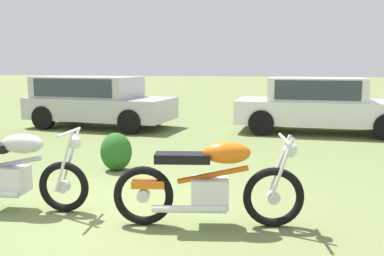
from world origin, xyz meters
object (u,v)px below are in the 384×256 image
car_white (319,102)px  motorcycle_orange (210,183)px  shrub_low (116,152)px  motorcycle_silver (11,171)px  car_silver (94,98)px

car_white → motorcycle_orange: bearing=-101.2°
motorcycle_orange → shrub_low: size_ratio=3.26×
motorcycle_silver → motorcycle_orange: bearing=-5.4°
motorcycle_orange → shrub_low: (-1.96, 2.15, -0.16)m
car_silver → shrub_low: (2.49, -4.61, -0.51)m
motorcycle_orange → shrub_low: 2.91m
car_white → car_silver: bearing=-175.0°
motorcycle_orange → shrub_low: bearing=122.8°
motorcycle_orange → car_white: 7.25m
motorcycle_silver → shrub_low: size_ratio=3.14×
motorcycle_silver → car_silver: bearing=101.6°
car_silver → car_white: size_ratio=0.95×
shrub_low → motorcycle_orange: bearing=-47.6°
car_silver → car_white: (6.14, 0.29, -0.03)m
motorcycle_silver → motorcycle_orange: (2.47, -0.03, 0.00)m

